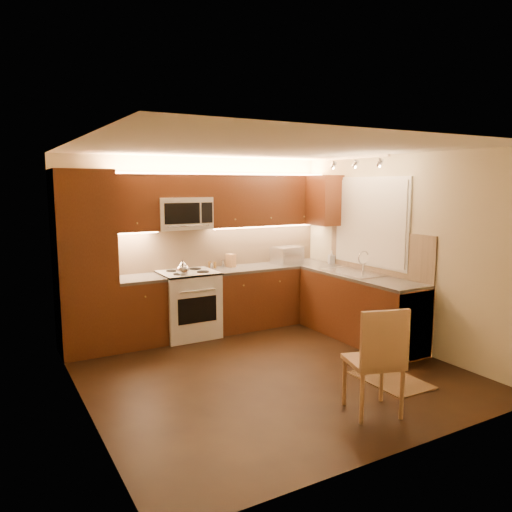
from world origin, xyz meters
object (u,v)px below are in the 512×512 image
microwave (183,213)px  toaster_oven (287,255)px  sink (353,268)px  stove (188,304)px  soap_bottle (332,257)px  knife_block (231,260)px  kettle (183,268)px  dining_chair (373,359)px

microwave → toaster_oven: size_ratio=1.76×
microwave → sink: size_ratio=0.88×
stove → soap_bottle: 2.33m
sink → knife_block: bearing=134.1°
kettle → dining_chair: bearing=-51.3°
kettle → knife_block: kettle is taller
kettle → soap_bottle: 2.40m
kettle → sink: bearing=0.5°
sink → kettle: size_ratio=4.17×
microwave → soap_bottle: size_ratio=3.77×
microwave → sink: bearing=-32.2°
toaster_oven → soap_bottle: bearing=-39.5°
stove → knife_block: 0.94m
sink → knife_block: knife_block is taller
knife_block → toaster_oven: bearing=-23.4°
kettle → knife_block: size_ratio=1.06×
toaster_oven → knife_block: toaster_oven is taller
kettle → dining_chair: 2.96m
microwave → kettle: 0.80m
kettle → knife_block: (0.90, 0.38, -0.03)m
microwave → knife_block: (0.75, 0.03, -0.72)m
kettle → toaster_oven: (1.80, 0.24, 0.01)m
stove → sink: size_ratio=1.07×
toaster_oven → sink: bearing=-81.3°
toaster_oven → knife_block: (-0.90, 0.14, -0.03)m
microwave → dining_chair: size_ratio=0.74×
microwave → dining_chair: microwave is taller
kettle → toaster_oven: size_ratio=0.48×
sink → dining_chair: bearing=-126.0°
sink → microwave: bearing=147.8°
kettle → toaster_oven: bearing=31.0°
stove → knife_block: (0.75, 0.16, 0.54)m
sink → knife_block: (-1.25, 1.29, 0.02)m
soap_bottle → dining_chair: bearing=-102.5°
toaster_oven → knife_block: bearing=163.1°
stove → sink: (2.00, -1.12, 0.52)m
microwave → dining_chair: bearing=-78.9°
toaster_oven → soap_bottle: size_ratio=2.15×
toaster_oven → dining_chair: bearing=-116.8°
microwave → sink: 2.48m
microwave → kettle: bearing=-113.5°
soap_bottle → stove: bearing=-169.9°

